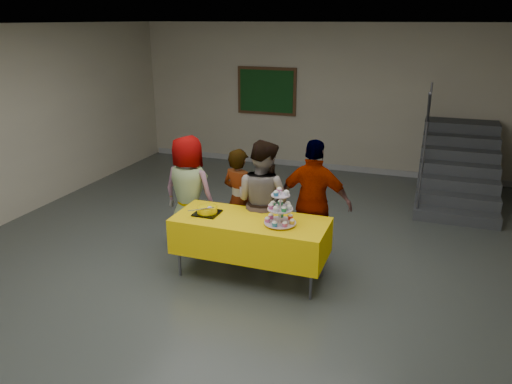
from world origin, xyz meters
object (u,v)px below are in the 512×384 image
bear_cake (207,209)px  schoolchild_c (263,201)px  bake_table (251,235)px  staircase (457,169)px  noticeboard (267,91)px  schoolchild_a (189,193)px  cupcake_stand (280,211)px  schoolchild_b (239,200)px  schoolchild_d (314,203)px

bear_cake → schoolchild_c: (0.55, 0.53, -0.01)m
bake_table → bear_cake: bear_cake is taller
staircase → noticeboard: size_ratio=1.85×
bake_table → schoolchild_a: 1.26m
schoolchild_c → staircase: (2.48, 3.60, -0.33)m
schoolchild_a → noticeboard: (-0.35, 4.40, 0.80)m
bake_table → cupcake_stand: cupcake_stand is taller
bear_cake → staircase: bearing=53.7°
bear_cake → schoolchild_a: 0.78m
noticeboard → bear_cake: bearing=-79.8°
schoolchild_b → noticeboard: size_ratio=1.11×
noticeboard → schoolchild_a: bearing=-85.5°
schoolchild_b → schoolchild_c: 0.45m
schoolchild_d → schoolchild_b: bearing=-3.7°
bear_cake → schoolchild_b: (0.14, 0.71, -0.11)m
schoolchild_d → staircase: (1.83, 3.48, -0.34)m
schoolchild_c → noticeboard: bearing=-53.3°
bake_table → schoolchild_a: (-1.11, 0.55, 0.24)m
cupcake_stand → noticeboard: noticeboard is taller
schoolchild_b → bake_table: bearing=141.2°
cupcake_stand → schoolchild_b: size_ratio=0.31×
bake_table → bear_cake: (-0.57, -0.02, 0.27)m
bake_table → noticeboard: noticeboard is taller
schoolchild_a → staircase: bearing=-129.9°
noticeboard → schoolchild_c: bearing=-72.0°
bear_cake → noticeboard: bearing=100.2°
schoolchild_a → staircase: 5.05m
cupcake_stand → schoolchild_c: size_ratio=0.27×
cupcake_stand → bear_cake: (-0.96, 0.03, -0.11)m
schoolchild_d → staircase: 3.95m
schoolchild_a → schoolchild_d: bearing=-172.3°
bake_table → cupcake_stand: size_ratio=4.22×
cupcake_stand → noticeboard: 5.36m
cupcake_stand → schoolchild_d: (0.25, 0.67, -0.11)m
schoolchild_c → schoolchild_d: bearing=-151.6°
schoolchild_c → staircase: bearing=-105.9°
schoolchild_a → bake_table: bearing=159.0°
schoolchild_c → schoolchild_d: schoolchild_d is taller
schoolchild_a → schoolchild_c: 1.09m
cupcake_stand → schoolchild_b: 1.12m
schoolchild_a → schoolchild_d: size_ratio=0.96×
schoolchild_c → staircase: 4.38m
schoolchild_b → schoolchild_c: bearing=175.5°
schoolchild_a → schoolchild_b: size_ratio=1.10×
staircase → noticeboard: (-3.92, 0.84, 1.11)m
cupcake_stand → staircase: 4.67m
schoolchild_d → noticeboard: 4.86m
bear_cake → schoolchild_c: bearing=44.1°
bake_table → schoolchild_a: size_ratio=1.18×
bake_table → staircase: (2.46, 4.10, -0.07)m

